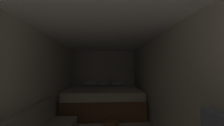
# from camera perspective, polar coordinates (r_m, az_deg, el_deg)

# --- Properties ---
(wall_back) EXTENTS (2.44, 0.05, 2.03)m
(wall_back) POSITION_cam_1_polar(r_m,az_deg,el_deg) (5.24, -3.39, -6.01)
(wall_back) COLOR beige
(wall_back) RESTS_ON ground
(wall_left) EXTENTS (0.05, 5.37, 2.03)m
(wall_left) POSITION_cam_1_polar(r_m,az_deg,el_deg) (2.82, -29.19, -8.61)
(wall_left) COLOR beige
(wall_left) RESTS_ON ground
(wall_right) EXTENTS (0.05, 5.37, 2.03)m
(wall_right) POSITION_cam_1_polar(r_m,az_deg,el_deg) (2.79, 21.73, -8.84)
(wall_right) COLOR beige
(wall_right) RESTS_ON ground
(ceiling_slab) EXTENTS (2.44, 5.37, 0.05)m
(ceiling_slab) POSITION_cam_1_polar(r_m,az_deg,el_deg) (2.62, -3.85, 13.56)
(ceiling_slab) COLOR white
(ceiling_slab) RESTS_ON wall_left
(bed) EXTENTS (2.22, 1.71, 0.92)m
(bed) POSITION_cam_1_polar(r_m,az_deg,el_deg) (4.42, -3.52, -15.09)
(bed) COLOR brown
(bed) RESTS_ON ground
(wicker_basket) EXTENTS (0.30, 0.30, 0.23)m
(wicker_basket) POSITION_cam_1_polar(r_m,az_deg,el_deg) (3.22, -0.24, -24.75)
(wicker_basket) COLOR olive
(wicker_basket) RESTS_ON ground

